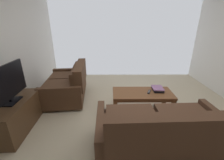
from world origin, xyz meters
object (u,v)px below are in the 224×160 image
at_px(coffee_table, 142,95).
at_px(tv_stand, 15,116).
at_px(loveseat_near, 69,84).
at_px(book_stack, 157,89).
at_px(sofa_main, 161,133).
at_px(flat_tv, 7,84).
at_px(tv_remote, 149,92).

relative_size(coffee_table, tv_stand, 1.09).
bearing_deg(loveseat_near, book_stack, 164.53).
bearing_deg(loveseat_near, sofa_main, 134.61).
bearing_deg(coffee_table, book_stack, -165.00).
bearing_deg(book_stack, coffee_table, 15.00).
distance_m(loveseat_near, tv_stand, 1.32).
distance_m(flat_tv, tv_remote, 2.50).
height_order(tv_stand, tv_remote, tv_stand).
xyz_separation_m(loveseat_near, tv_stand, (0.61, 1.17, -0.08)).
distance_m(sofa_main, book_stack, 1.22).
bearing_deg(sofa_main, book_stack, -103.63).
relative_size(sofa_main, coffee_table, 1.47).
bearing_deg(flat_tv, tv_stand, 68.69).
xyz_separation_m(coffee_table, tv_stand, (2.28, 0.53, -0.11)).
xyz_separation_m(loveseat_near, coffee_table, (-1.67, 0.64, 0.02)).
xyz_separation_m(flat_tv, tv_remote, (-2.41, -0.53, -0.40)).
bearing_deg(coffee_table, tv_remote, -179.49).
relative_size(coffee_table, tv_remote, 7.29).
height_order(book_stack, tv_remote, book_stack).
bearing_deg(tv_remote, loveseat_near, -19.49).
height_order(coffee_table, tv_stand, tv_stand).
xyz_separation_m(sofa_main, flat_tv, (2.31, -0.56, 0.49)).
relative_size(tv_stand, flat_tv, 1.15).
bearing_deg(loveseat_near, tv_stand, 62.65).
bearing_deg(tv_remote, book_stack, -156.22).
xyz_separation_m(tv_stand, tv_remote, (-2.41, -0.53, 0.19)).
bearing_deg(sofa_main, coffee_table, -88.06).
bearing_deg(sofa_main, flat_tv, -13.61).
distance_m(book_stack, tv_remote, 0.21).
relative_size(sofa_main, loveseat_near, 1.20).
xyz_separation_m(coffee_table, flat_tv, (2.28, 0.53, 0.48)).
height_order(coffee_table, flat_tv, flat_tv).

